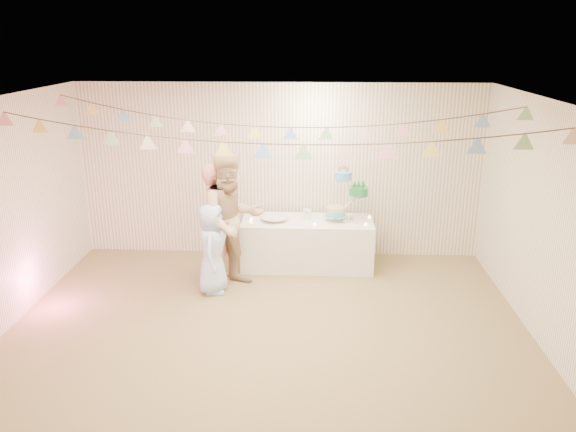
{
  "coord_description": "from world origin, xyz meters",
  "views": [
    {
      "loc": [
        0.51,
        -5.66,
        3.24
      ],
      "look_at": [
        0.2,
        0.8,
        1.15
      ],
      "focal_mm": 35.0,
      "sensor_mm": 36.0,
      "label": 1
    }
  ],
  "objects_px": {
    "table": "(307,243)",
    "cake_stand": "(347,192)",
    "person_adult_b": "(232,221)",
    "person_child": "(212,249)",
    "person_adult_a": "(218,224)"
  },
  "relations": [
    {
      "from": "table",
      "to": "cake_stand",
      "type": "distance_m",
      "value": 0.95
    },
    {
      "from": "person_adult_b",
      "to": "person_child",
      "type": "relative_size",
      "value": 1.53
    },
    {
      "from": "person_adult_a",
      "to": "person_child",
      "type": "height_order",
      "value": "person_adult_a"
    },
    {
      "from": "table",
      "to": "person_child",
      "type": "height_order",
      "value": "person_child"
    },
    {
      "from": "table",
      "to": "person_adult_b",
      "type": "distance_m",
      "value": 1.35
    },
    {
      "from": "cake_stand",
      "to": "person_adult_a",
      "type": "xyz_separation_m",
      "value": [
        -1.75,
        -0.61,
        -0.3
      ]
    },
    {
      "from": "person_child",
      "to": "cake_stand",
      "type": "bearing_deg",
      "value": -60.69
    },
    {
      "from": "table",
      "to": "person_adult_a",
      "type": "height_order",
      "value": "person_adult_a"
    },
    {
      "from": "person_adult_a",
      "to": "person_child",
      "type": "distance_m",
      "value": 0.42
    },
    {
      "from": "table",
      "to": "cake_stand",
      "type": "bearing_deg",
      "value": 5.19
    },
    {
      "from": "table",
      "to": "person_adult_b",
      "type": "height_order",
      "value": "person_adult_b"
    },
    {
      "from": "table",
      "to": "cake_stand",
      "type": "height_order",
      "value": "cake_stand"
    },
    {
      "from": "cake_stand",
      "to": "person_child",
      "type": "xyz_separation_m",
      "value": [
        -1.77,
        -0.97,
        -0.52
      ]
    },
    {
      "from": "cake_stand",
      "to": "table",
      "type": "bearing_deg",
      "value": -174.81
    },
    {
      "from": "cake_stand",
      "to": "person_child",
      "type": "height_order",
      "value": "cake_stand"
    }
  ]
}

